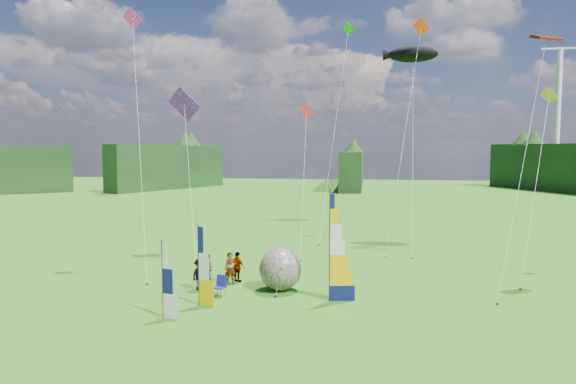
# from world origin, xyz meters

# --- Properties ---
(ground) EXTENTS (220.00, 220.00, 0.00)m
(ground) POSITION_xyz_m (0.00, 0.00, 0.00)
(ground) COLOR #398219
(ground) RESTS_ON ground
(treeline_ring) EXTENTS (210.00, 210.00, 8.00)m
(treeline_ring) POSITION_xyz_m (0.00, 0.00, 4.00)
(treeline_ring) COLOR black
(treeline_ring) RESTS_ON ground
(turbine_right) EXTENTS (8.00, 1.20, 30.00)m
(turbine_right) POSITION_xyz_m (45.00, 102.00, 15.00)
(turbine_right) COLOR silver
(turbine_right) RESTS_ON ground
(feather_banner_main) EXTENTS (1.46, 0.38, 5.49)m
(feather_banner_main) POSITION_xyz_m (1.16, 3.70, 2.74)
(feather_banner_main) COLOR #0E124C
(feather_banner_main) RESTS_ON ground
(side_banner_left) EXTENTS (1.07, 0.38, 3.93)m
(side_banner_left) POSITION_xyz_m (-5.14, 2.01, 1.96)
(side_banner_left) COLOR #FCB800
(side_banner_left) RESTS_ON ground
(side_banner_far) EXTENTS (1.02, 0.33, 3.46)m
(side_banner_far) POSITION_xyz_m (-6.12, -0.11, 1.73)
(side_banner_far) COLOR white
(side_banner_far) RESTS_ON ground
(bol_inflatable) EXTENTS (2.34, 2.34, 2.32)m
(bol_inflatable) POSITION_xyz_m (-1.63, 5.33, 1.16)
(bol_inflatable) COLOR #001F92
(bol_inflatable) RESTS_ON ground
(spectator_a) EXTENTS (0.80, 0.69, 1.84)m
(spectator_a) POSITION_xyz_m (-4.63, 6.05, 0.92)
(spectator_a) COLOR #66594C
(spectator_a) RESTS_ON ground
(spectator_b) EXTENTS (0.88, 0.59, 1.66)m
(spectator_b) POSITION_xyz_m (-6.07, 6.34, 0.83)
(spectator_b) COLOR #66594C
(spectator_b) RESTS_ON ground
(spectator_c) EXTENTS (0.77, 1.19, 1.73)m
(spectator_c) POSITION_xyz_m (-6.00, 4.66, 0.87)
(spectator_c) COLOR #66594C
(spectator_c) RESTS_ON ground
(spectator_d) EXTENTS (1.11, 0.88, 1.77)m
(spectator_d) POSITION_xyz_m (-4.36, 6.62, 0.89)
(spectator_d) COLOR #66594C
(spectator_d) RESTS_ON ground
(camp_chair) EXTENTS (0.78, 0.78, 1.10)m
(camp_chair) POSITION_xyz_m (-4.59, 3.63, 0.55)
(camp_chair) COLOR navy
(camp_chair) RESTS_ON ground
(kite_whale) EXTENTS (5.45, 14.41, 17.92)m
(kite_whale) POSITION_xyz_m (6.51, 19.78, 8.96)
(kite_whale) COLOR black
(kite_whale) RESTS_ON ground
(kite_rainbow_delta) EXTENTS (9.51, 13.10, 13.29)m
(kite_rainbow_delta) POSITION_xyz_m (-9.15, 12.15, 6.65)
(kite_rainbow_delta) COLOR #D23549
(kite_rainbow_delta) RESTS_ON ground
(kite_parafoil) EXTENTS (10.63, 12.34, 16.03)m
(kite_parafoil) POSITION_xyz_m (11.40, 7.73, 8.01)
(kite_parafoil) COLOR red
(kite_parafoil) RESTS_ON ground
(small_kite_red) EXTENTS (5.76, 9.36, 11.80)m
(small_kite_red) POSITION_xyz_m (-1.70, 16.09, 5.90)
(small_kite_red) COLOR red
(small_kite_red) RESTS_ON ground
(small_kite_orange) EXTENTS (8.63, 11.99, 19.05)m
(small_kite_orange) POSITION_xyz_m (5.82, 18.83, 9.53)
(small_kite_orange) COLOR red
(small_kite_orange) RESTS_ON ground
(small_kite_yellow) EXTENTS (6.55, 9.85, 12.17)m
(small_kite_yellow) POSITION_xyz_m (13.07, 10.98, 6.08)
(small_kite_yellow) COLOR gold
(small_kite_yellow) RESTS_ON ground
(small_kite_pink) EXTENTS (6.45, 9.39, 17.79)m
(small_kite_pink) POSITION_xyz_m (-11.12, 8.58, 8.89)
(small_kite_pink) COLOR #EB32A0
(small_kite_pink) RESTS_ON ground
(small_kite_green) EXTENTS (8.65, 12.93, 20.29)m
(small_kite_green) POSITION_xyz_m (0.13, 23.70, 10.15)
(small_kite_green) COLOR #13CF1E
(small_kite_green) RESTS_ON ground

